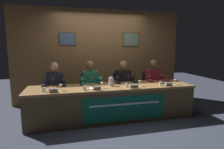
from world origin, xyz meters
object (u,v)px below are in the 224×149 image
object	(u,v)px
water_cup_far_right	(161,84)
conference_table	(113,97)
chair_center_left	(90,93)
microphone_far_right	(163,80)
juice_glass_far_left	(61,86)
panelist_center_right	(124,82)
water_pitcher_central	(111,82)
chair_far_left	(56,95)
microphone_center_right	(129,82)
juice_glass_center_left	(102,84)
nameplate_center_left	(97,88)
water_cup_center_right	(127,85)
panelist_center_left	(91,83)
nameplate_center_right	(134,86)
nameplate_far_right	(169,84)
nameplate_far_left	(53,90)
water_cup_center_left	(84,88)
chair_far_right	(151,89)
juice_glass_far_right	(175,81)
chair_center_right	(122,91)
panelist_far_left	(55,85)
panelist_far_right	(154,80)
document_stack_center_left	(95,88)
microphone_far_left	(53,86)
water_cup_far_left	(44,90)
juice_glass_center_right	(140,82)
microphone_center_left	(93,84)

from	to	relation	value
water_cup_far_right	conference_table	bearing A→B (deg)	173.87
chair_center_left	microphone_far_right	distance (m)	1.77
conference_table	juice_glass_far_left	distance (m)	1.12
panelist_center_right	water_pitcher_central	xyz separation A→B (m)	(-0.43, -0.42, 0.10)
chair_far_left	microphone_center_right	world-z (taller)	microphone_center_right
juice_glass_center_left	nameplate_center_left	bearing A→B (deg)	-131.94
water_cup_center_right	conference_table	bearing A→B (deg)	159.32
panelist_center_left	microphone_far_right	world-z (taller)	panelist_center_left
nameplate_center_right	nameplate_far_right	distance (m)	0.81
nameplate_far_left	chair_far_left	bearing A→B (deg)	91.14
panelist_center_left	water_cup_far_right	bearing A→B (deg)	-23.88
conference_table	water_cup_center_left	world-z (taller)	water_cup_center_left
nameplate_far_left	chair_far_right	bearing A→B (deg)	21.07
conference_table	juice_glass_far_right	distance (m)	1.42
chair_center_right	water_cup_center_right	distance (m)	0.90
panelist_far_left	juice_glass_center_left	distance (m)	1.14
panelist_far_right	conference_table	bearing A→B (deg)	-156.42
panelist_center_left	water_pitcher_central	bearing A→B (deg)	-47.79
nameplate_center_left	conference_table	bearing A→B (deg)	27.23
water_cup_center_right	water_cup_far_right	size ratio (longest dim) A/B	1.00
document_stack_center_left	chair_far_left	bearing A→B (deg)	136.14
conference_table	nameplate_center_left	distance (m)	0.51
microphone_far_left	water_cup_far_left	bearing A→B (deg)	-140.84
chair_center_left	juice_glass_far_right	xyz separation A→B (m)	(1.80, -0.85, 0.37)
water_cup_far_left	juice_glass_far_right	xyz separation A→B (m)	(2.77, -0.01, 0.05)
chair_center_left	chair_far_right	size ratio (longest dim) A/B	1.00
panelist_far_left	water_cup_center_left	distance (m)	0.91
nameplate_far_left	chair_center_right	xyz separation A→B (m)	(1.62, 0.94, -0.32)
nameplate_far_right	juice_glass_far_right	xyz separation A→B (m)	(0.19, 0.08, 0.05)
chair_far_left	panelist_center_left	xyz separation A→B (m)	(0.82, -0.20, 0.28)
water_cup_far_left	juice_glass_center_left	size ratio (longest dim) A/B	0.69
chair_far_left	nameplate_far_left	xyz separation A→B (m)	(0.02, -0.94, 0.32)
panelist_center_right	water_cup_center_right	size ratio (longest dim) A/B	14.52
chair_center_right	juice_glass_center_right	size ratio (longest dim) A/B	7.31
juice_glass_far_right	nameplate_far_left	bearing A→B (deg)	-178.14
microphone_center_right	chair_far_right	distance (m)	1.14
panelist_far_left	microphone_center_left	distance (m)	0.94
water_cup_far_left	microphone_far_left	distance (m)	0.20
juice_glass_center_left	chair_far_right	xyz separation A→B (m)	(1.48, 0.79, -0.37)
chair_far_right	juice_glass_far_right	distance (m)	0.94
juice_glass_center_right	microphone_far_right	world-z (taller)	microphone_far_right
water_cup_far_left	chair_center_right	bearing A→B (deg)	25.14
water_cup_center_left	water_pitcher_central	xyz separation A→B (m)	(0.60, 0.26, 0.06)
water_cup_center_right	panelist_center_right	bearing A→B (deg)	77.44
panelist_far_left	chair_center_right	size ratio (longest dim) A/B	1.36
chair_center_right	water_pitcher_central	xyz separation A→B (m)	(-0.43, -0.62, 0.38)
conference_table	juice_glass_center_left	size ratio (longest dim) A/B	28.80
water_cup_far_left	chair_center_left	world-z (taller)	chair_center_left
microphone_far_left	chair_far_right	world-z (taller)	microphone_far_left
juice_glass_far_right	panelist_far_right	bearing A→B (deg)	104.05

